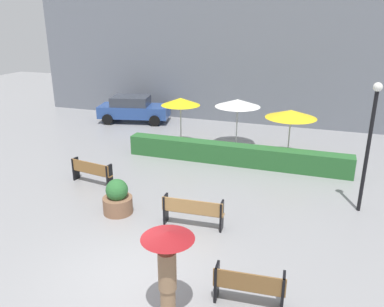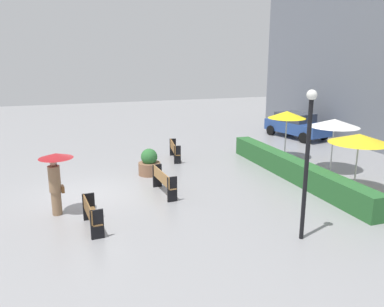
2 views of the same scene
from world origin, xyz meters
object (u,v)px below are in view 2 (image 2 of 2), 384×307
pedestrian_with_umbrella (56,173)px  patio_umbrella_white (334,123)px  bench_far_left (174,149)px  bench_mid_center (163,180)px  planter_pot (149,164)px  lamp_post (308,151)px  patio_umbrella_yellow (287,115)px  bench_near_right (91,213)px  parked_car (296,125)px  patio_umbrella_yellow_far (359,139)px

pedestrian_with_umbrella → patio_umbrella_white: bearing=95.9°
bench_far_left → pedestrian_with_umbrella: bearing=-45.6°
bench_mid_center → planter_pot: bearing=178.7°
bench_mid_center → lamp_post: size_ratio=0.45×
pedestrian_with_umbrella → patio_umbrella_white: size_ratio=0.87×
bench_far_left → patio_umbrella_yellow: size_ratio=0.75×
lamp_post → patio_umbrella_yellow: 9.10m
bench_far_left → bench_near_right: bearing=-33.6°
pedestrian_with_umbrella → bench_far_left: bearing=134.4°
bench_mid_center → bench_far_left: 5.07m
bench_mid_center → bench_far_left: (-4.73, 1.82, -0.02)m
parked_car → patio_umbrella_yellow_far: bearing=-21.3°
patio_umbrella_white → parked_car: bearing=158.2°
bench_far_left → planter_pot: size_ratio=1.55×
pedestrian_with_umbrella → patio_umbrella_yellow: patio_umbrella_yellow is taller
bench_near_right → parked_car: (-9.79, 13.64, 0.30)m
bench_near_right → pedestrian_with_umbrella: size_ratio=0.77×
patio_umbrella_yellow → parked_car: patio_umbrella_yellow is taller
bench_far_left → parked_car: 9.40m
bench_far_left → parked_car: size_ratio=0.41×
bench_near_right → patio_umbrella_yellow: size_ratio=0.66×
planter_pot → patio_umbrella_yellow: (-0.47, 7.15, 1.75)m
planter_pot → patio_umbrella_white: (2.15, 7.92, 1.71)m
bench_mid_center → patio_umbrella_yellow: (-3.08, 7.21, 1.70)m
patio_umbrella_white → bench_far_left: bearing=-124.7°
patio_umbrella_yellow_far → bench_far_left: bearing=-142.7°
bench_near_right → lamp_post: bearing=65.3°
patio_umbrella_yellow → patio_umbrella_white: 2.73m
lamp_post → planter_pot: bearing=-159.9°
pedestrian_with_umbrella → parked_car: 16.77m
lamp_post → patio_umbrella_yellow: size_ratio=1.75×
planter_pot → lamp_post: 8.24m
patio_umbrella_yellow → pedestrian_with_umbrella: bearing=-70.8°
planter_pot → patio_umbrella_yellow_far: (4.73, 6.99, 1.59)m
patio_umbrella_yellow_far → lamp_post: bearing=-57.0°
lamp_post → patio_umbrella_yellow_far: (-2.76, 4.25, -0.49)m
patio_umbrella_white → patio_umbrella_yellow_far: size_ratio=1.05×
bench_near_right → pedestrian_with_umbrella: bearing=-148.4°
patio_umbrella_white → patio_umbrella_yellow: bearing=-163.6°
pedestrian_with_umbrella → patio_umbrella_yellow_far: patio_umbrella_yellow_far is taller
pedestrian_with_umbrella → patio_umbrella_yellow: size_ratio=0.85×
pedestrian_with_umbrella → patio_umbrella_yellow_far: bearing=82.8°
parked_car → planter_pot: bearing=-65.5°
patio_umbrella_yellow → patio_umbrella_yellow_far: 5.20m
bench_near_right → parked_car: 16.79m
bench_near_right → planter_pot: planter_pot is taller
planter_pot → patio_umbrella_white: bearing=74.8°
bench_near_right → patio_umbrella_yellow: (-5.36, 10.05, 1.74)m
pedestrian_with_umbrella → planter_pot: bearing=131.2°
bench_mid_center → pedestrian_with_umbrella: bearing=-78.8°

